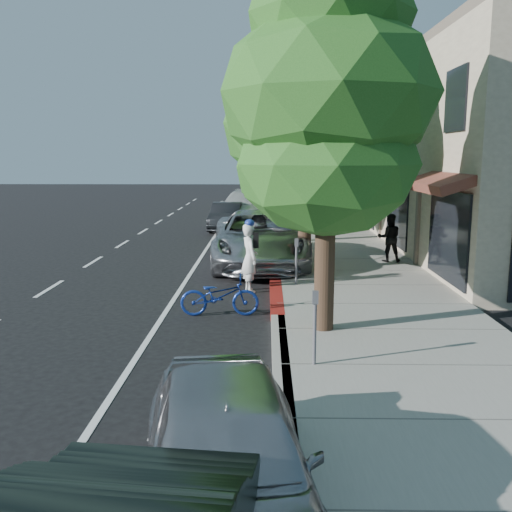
{
  "coord_description": "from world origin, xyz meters",
  "views": [
    {
      "loc": [
        -0.26,
        -13.1,
        3.59
      ],
      "look_at": [
        -0.49,
        -0.38,
        1.35
      ],
      "focal_mm": 40.0,
      "sensor_mm": 36.0,
      "label": 1
    }
  ],
  "objects_px": {
    "bicycle": "(220,296)",
    "street_tree_5": "(283,141)",
    "dark_suv_far": "(258,202)",
    "street_tree_0": "(328,101)",
    "street_tree_1": "(306,128)",
    "cyclist": "(250,258)",
    "silver_suv": "(259,239)",
    "dark_sedan": "(227,217)",
    "near_car_a": "(226,456)",
    "pedestrian": "(389,238)",
    "street_tree_3": "(290,138)",
    "street_tree_2": "(296,131)",
    "street_tree_4": "(286,136)",
    "white_pickup": "(246,208)"
  },
  "relations": [
    {
      "from": "street_tree_3",
      "to": "silver_suv",
      "type": "bearing_deg",
      "value": -97.59
    },
    {
      "from": "street_tree_5",
      "to": "dark_suv_far",
      "type": "distance_m",
      "value": 7.7
    },
    {
      "from": "street_tree_3",
      "to": "near_car_a",
      "type": "bearing_deg",
      "value": -93.67
    },
    {
      "from": "cyclist",
      "to": "street_tree_2",
      "type": "bearing_deg",
      "value": -30.05
    },
    {
      "from": "street_tree_0",
      "to": "street_tree_5",
      "type": "xyz_separation_m",
      "value": [
        0.0,
        30.0,
        0.04
      ]
    },
    {
      "from": "dark_sedan",
      "to": "street_tree_0",
      "type": "bearing_deg",
      "value": -77.07
    },
    {
      "from": "street_tree_3",
      "to": "dark_suv_far",
      "type": "distance_m",
      "value": 6.81
    },
    {
      "from": "street_tree_4",
      "to": "street_tree_0",
      "type": "bearing_deg",
      "value": -90.0
    },
    {
      "from": "street_tree_2",
      "to": "cyclist",
      "type": "xyz_separation_m",
      "value": [
        -1.6,
        -8.19,
        -3.66
      ]
    },
    {
      "from": "street_tree_0",
      "to": "street_tree_1",
      "type": "relative_size",
      "value": 1.01
    },
    {
      "from": "silver_suv",
      "to": "dark_suv_far",
      "type": "height_order",
      "value": "silver_suv"
    },
    {
      "from": "street_tree_3",
      "to": "street_tree_5",
      "type": "bearing_deg",
      "value": 90.0
    },
    {
      "from": "street_tree_4",
      "to": "street_tree_5",
      "type": "distance_m",
      "value": 6.0
    },
    {
      "from": "near_car_a",
      "to": "white_pickup",
      "type": "bearing_deg",
      "value": 83.99
    },
    {
      "from": "street_tree_3",
      "to": "dark_sedan",
      "type": "height_order",
      "value": "street_tree_3"
    },
    {
      "from": "street_tree_1",
      "to": "dark_suv_far",
      "type": "relative_size",
      "value": 1.5
    },
    {
      "from": "cyclist",
      "to": "near_car_a",
      "type": "relative_size",
      "value": 0.43
    },
    {
      "from": "bicycle",
      "to": "pedestrian",
      "type": "xyz_separation_m",
      "value": [
        5.09,
        6.04,
        0.47
      ]
    },
    {
      "from": "street_tree_0",
      "to": "street_tree_5",
      "type": "height_order",
      "value": "street_tree_5"
    },
    {
      "from": "street_tree_5",
      "to": "near_car_a",
      "type": "relative_size",
      "value": 1.79
    },
    {
      "from": "street_tree_2",
      "to": "dark_sedan",
      "type": "distance_m",
      "value": 6.71
    },
    {
      "from": "cyclist",
      "to": "street_tree_1",
      "type": "bearing_deg",
      "value": -55.12
    },
    {
      "from": "street_tree_1",
      "to": "dark_suv_far",
      "type": "xyz_separation_m",
      "value": [
        -1.65,
        17.52,
        -3.57
      ]
    },
    {
      "from": "near_car_a",
      "to": "pedestrian",
      "type": "bearing_deg",
      "value": 64.22
    },
    {
      "from": "bicycle",
      "to": "dark_sedan",
      "type": "xyz_separation_m",
      "value": [
        -0.89,
        15.07,
        0.2
      ]
    },
    {
      "from": "bicycle",
      "to": "dark_suv_far",
      "type": "xyz_separation_m",
      "value": [
        0.57,
        22.09,
        0.36
      ]
    },
    {
      "from": "bicycle",
      "to": "dark_suv_far",
      "type": "relative_size",
      "value": 0.36
    },
    {
      "from": "street_tree_1",
      "to": "silver_suv",
      "type": "bearing_deg",
      "value": 133.03
    },
    {
      "from": "dark_sedan",
      "to": "near_car_a",
      "type": "xyz_separation_m",
      "value": [
        1.56,
        -22.5,
        0.05
      ]
    },
    {
      "from": "street_tree_2",
      "to": "silver_suv",
      "type": "height_order",
      "value": "street_tree_2"
    },
    {
      "from": "street_tree_1",
      "to": "street_tree_3",
      "type": "xyz_separation_m",
      "value": [
        0.0,
        12.0,
        0.06
      ]
    },
    {
      "from": "white_pickup",
      "to": "near_car_a",
      "type": "bearing_deg",
      "value": -81.1
    },
    {
      "from": "dark_sedan",
      "to": "near_car_a",
      "type": "height_order",
      "value": "near_car_a"
    },
    {
      "from": "street_tree_3",
      "to": "bicycle",
      "type": "xyz_separation_m",
      "value": [
        -2.21,
        -16.57,
        -3.99
      ]
    },
    {
      "from": "cyclist",
      "to": "dark_sedan",
      "type": "distance_m",
      "value": 12.78
    },
    {
      "from": "street_tree_1",
      "to": "cyclist",
      "type": "xyz_separation_m",
      "value": [
        -1.6,
        -2.19,
        -3.48
      ]
    },
    {
      "from": "bicycle",
      "to": "street_tree_5",
      "type": "bearing_deg",
      "value": -7.1
    },
    {
      "from": "white_pickup",
      "to": "near_car_a",
      "type": "relative_size",
      "value": 1.47
    },
    {
      "from": "street_tree_0",
      "to": "street_tree_4",
      "type": "height_order",
      "value": "street_tree_4"
    },
    {
      "from": "street_tree_5",
      "to": "dark_sedan",
      "type": "xyz_separation_m",
      "value": [
        -3.1,
        -13.5,
        -3.98
      ]
    },
    {
      "from": "street_tree_0",
      "to": "street_tree_1",
      "type": "xyz_separation_m",
      "value": [
        -0.0,
        6.0,
        -0.21
      ]
    },
    {
      "from": "street_tree_3",
      "to": "near_car_a",
      "type": "distance_m",
      "value": 24.34
    },
    {
      "from": "street_tree_1",
      "to": "silver_suv",
      "type": "distance_m",
      "value": 4.06
    },
    {
      "from": "street_tree_1",
      "to": "street_tree_2",
      "type": "xyz_separation_m",
      "value": [
        0.0,
        6.0,
        0.17
      ]
    },
    {
      "from": "street_tree_2",
      "to": "white_pickup",
      "type": "xyz_separation_m",
      "value": [
        -2.23,
        6.56,
        -3.67
      ]
    },
    {
      "from": "near_car_a",
      "to": "cyclist",
      "type": "bearing_deg",
      "value": 82.73
    },
    {
      "from": "cyclist",
      "to": "pedestrian",
      "type": "xyz_separation_m",
      "value": [
        4.48,
        3.66,
        0.03
      ]
    },
    {
      "from": "silver_suv",
      "to": "dark_sedan",
      "type": "xyz_separation_m",
      "value": [
        -1.7,
        9.0,
        -0.23
      ]
    },
    {
      "from": "street_tree_0",
      "to": "cyclist",
      "type": "xyz_separation_m",
      "value": [
        -1.6,
        3.81,
        -3.7
      ]
    },
    {
      "from": "dark_suv_far",
      "to": "cyclist",
      "type": "bearing_deg",
      "value": -90.11
    }
  ]
}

